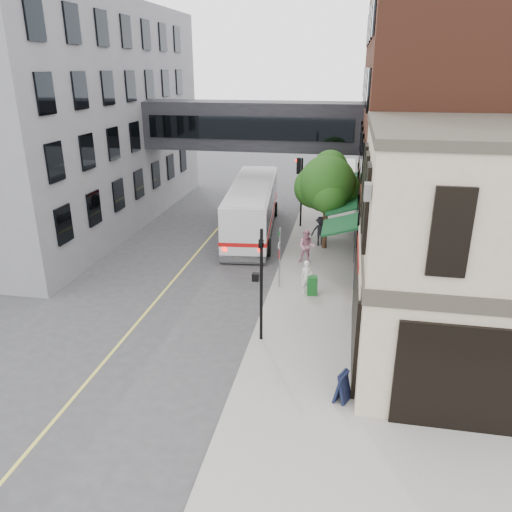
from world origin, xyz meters
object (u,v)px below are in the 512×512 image
at_px(bus, 252,206).
at_px(pedestrian_b, 307,247).
at_px(pedestrian_a, 307,277).
at_px(newspaper_box, 312,286).
at_px(sandwich_board, 343,387).
at_px(pedestrian_c, 320,231).

distance_m(bus, pedestrian_b, 6.51).
bearing_deg(pedestrian_a, pedestrian_b, 71.15).
relative_size(pedestrian_a, newspaper_box, 1.74).
bearing_deg(sandwich_board, pedestrian_b, 124.64).
xyz_separation_m(pedestrian_c, sandwich_board, (1.66, -14.72, -0.36)).
bearing_deg(pedestrian_a, sandwich_board, -101.00).
distance_m(pedestrian_a, newspaper_box, 0.48).
bearing_deg(newspaper_box, bus, 107.19).
distance_m(pedestrian_b, newspaper_box, 4.06).
height_order(bus, sandwich_board, bus).
bearing_deg(bus, pedestrian_b, -52.23).
bearing_deg(pedestrian_c, pedestrian_b, -113.53).
bearing_deg(pedestrian_b, pedestrian_a, -85.27).
bearing_deg(sandwich_board, pedestrian_c, 120.45).
bearing_deg(pedestrian_b, sandwich_board, -79.91).
bearing_deg(sandwich_board, pedestrian_a, 127.13).
distance_m(bus, pedestrian_c, 5.04).
relative_size(bus, pedestrian_a, 7.68).
xyz_separation_m(pedestrian_b, pedestrian_c, (0.54, 2.98, -0.04)).
height_order(pedestrian_a, sandwich_board, pedestrian_a).
xyz_separation_m(pedestrian_b, newspaper_box, (0.63, -3.99, -0.48)).
distance_m(pedestrian_a, sandwich_board, 8.18).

